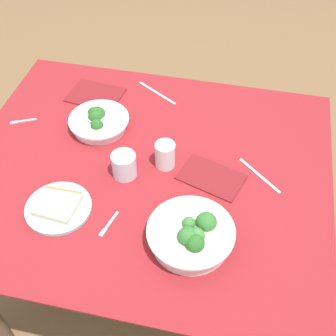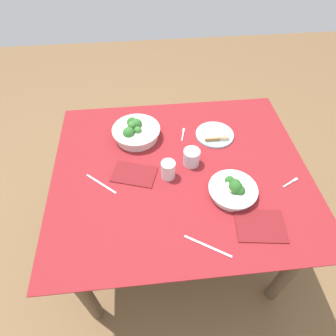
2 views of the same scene
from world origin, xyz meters
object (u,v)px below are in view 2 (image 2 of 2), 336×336
object	(u,v)px
water_glass_side	(191,157)
fork_by_near_bowl	(291,182)
napkin_folded_upper	(260,226)
napkin_folded_lower	(134,174)
table_knife_right	(208,246)
table_knife_left	(101,184)
bread_side_plate	(215,134)
broccoli_bowl_far	(136,132)
water_glass_center	(168,170)
broccoli_bowl_near	(233,190)
fork_by_far_bowl	(183,134)

from	to	relation	value
water_glass_side	fork_by_near_bowl	bearing A→B (deg)	-20.60
napkin_folded_upper	napkin_folded_lower	xyz separation A→B (m)	(-0.53, 0.34, 0.00)
table_knife_right	napkin_folded_upper	xyz separation A→B (m)	(0.24, 0.07, 0.00)
water_glass_side	table_knife_left	distance (m)	0.46
table_knife_right	water_glass_side	bearing A→B (deg)	-58.37
bread_side_plate	table_knife_right	xyz separation A→B (m)	(-0.17, -0.65, -0.01)
broccoli_bowl_far	bread_side_plate	distance (m)	0.44
water_glass_center	broccoli_bowl_near	bearing A→B (deg)	-25.35
bread_side_plate	napkin_folded_upper	world-z (taller)	bread_side_plate
broccoli_bowl_near	fork_by_far_bowl	size ratio (longest dim) A/B	2.22
broccoli_bowl_far	table_knife_left	distance (m)	0.36
water_glass_side	fork_by_far_bowl	size ratio (longest dim) A/B	0.86
bread_side_plate	fork_by_far_bowl	xyz separation A→B (m)	(-0.17, 0.03, -0.01)
water_glass_center	napkin_folded_lower	distance (m)	0.17
broccoli_bowl_far	napkin_folded_upper	size ratio (longest dim) A/B	1.24
bread_side_plate	broccoli_bowl_far	bearing A→B (deg)	175.47
broccoli_bowl_near	broccoli_bowl_far	bearing A→B (deg)	135.06
napkin_folded_upper	napkin_folded_lower	size ratio (longest dim) A/B	0.99
water_glass_side	napkin_folded_upper	bearing A→B (deg)	-58.32
water_glass_center	water_glass_side	xyz separation A→B (m)	(0.12, 0.07, -0.00)
water_glass_side	table_knife_left	xyz separation A→B (m)	(-0.45, -0.09, -0.04)
table_knife_right	napkin_folded_lower	bearing A→B (deg)	-23.00
fork_by_near_bowl	table_knife_right	size ratio (longest dim) A/B	0.45
fork_by_far_bowl	table_knife_left	xyz separation A→B (m)	(-0.44, -0.31, -0.00)
broccoli_bowl_far	water_glass_side	xyz separation A→B (m)	(0.27, -0.23, 0.01)
fork_by_far_bowl	napkin_folded_lower	distance (m)	0.39
napkin_folded_lower	table_knife_left	bearing A→B (deg)	-164.73
fork_by_near_bowl	napkin_folded_lower	xyz separation A→B (m)	(-0.75, 0.13, 0.00)
table_knife_right	broccoli_bowl_far	bearing A→B (deg)	-36.46
water_glass_side	fork_by_near_bowl	size ratio (longest dim) A/B	0.94
broccoli_bowl_near	fork_by_near_bowl	size ratio (longest dim) A/B	2.43
fork_by_near_bowl	broccoli_bowl_near	bearing A→B (deg)	160.37
napkin_folded_upper	broccoli_bowl_near	bearing A→B (deg)	113.39
water_glass_side	table_knife_left	world-z (taller)	water_glass_side
fork_by_near_bowl	napkin_folded_lower	bearing A→B (deg)	144.03
water_glass_side	fork_by_near_bowl	distance (m)	0.50
broccoli_bowl_near	water_glass_center	size ratio (longest dim) A/B	2.38
broccoli_bowl_near	napkin_folded_lower	bearing A→B (deg)	160.27
broccoli_bowl_near	water_glass_side	size ratio (longest dim) A/B	2.58
broccoli_bowl_near	bread_side_plate	bearing A→B (deg)	89.80
water_glass_center	fork_by_near_bowl	bearing A→B (deg)	-9.72
fork_by_near_bowl	table_knife_right	xyz separation A→B (m)	(-0.47, -0.28, -0.00)
water_glass_center	fork_by_far_bowl	distance (m)	0.32
water_glass_center	fork_by_far_bowl	size ratio (longest dim) A/B	0.93
napkin_folded_lower	napkin_folded_upper	bearing A→B (deg)	-32.82
water_glass_center	water_glass_side	size ratio (longest dim) A/B	1.09
water_glass_center	fork_by_near_bowl	size ratio (longest dim) A/B	1.02
broccoli_bowl_far	water_glass_center	bearing A→B (deg)	-63.60
napkin_folded_lower	fork_by_near_bowl	bearing A→B (deg)	-9.58
water_glass_side	fork_by_near_bowl	world-z (taller)	water_glass_side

